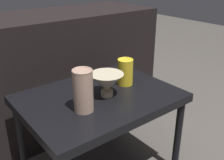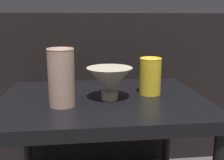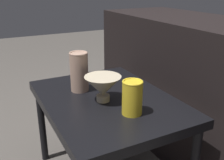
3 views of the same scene
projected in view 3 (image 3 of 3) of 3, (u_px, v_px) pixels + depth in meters
table at (107, 107)px, 1.17m from camera, size 0.72×0.54×0.46m
couch_backdrop at (203, 91)px, 1.44m from camera, size 1.46×0.50×0.76m
bowl at (103, 86)px, 1.10m from camera, size 0.16×0.16×0.11m
vase_textured_left at (79, 71)px, 1.20m from camera, size 0.09×0.09×0.18m
vase_colorful_right at (132, 97)px, 0.99m from camera, size 0.08×0.08×0.14m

